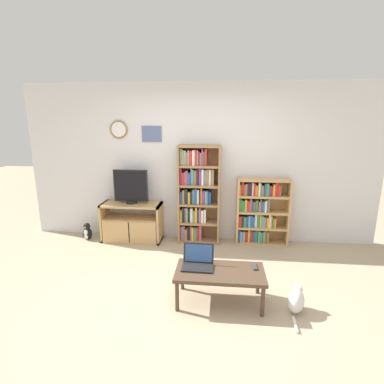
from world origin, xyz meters
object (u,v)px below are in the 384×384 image
(coffee_table, at_px, (220,274))
(laptop, at_px, (198,261))
(cat, at_px, (296,300))
(remote_near_laptop, at_px, (254,266))
(bookshelf_short, at_px, (259,212))
(penguin_figurine, at_px, (87,232))
(television, at_px, (131,187))
(tv_stand, at_px, (132,222))
(bookshelf_tall, at_px, (197,194))

(coffee_table, xyz_separation_m, laptop, (-0.25, 0.08, 0.10))
(cat, bearing_deg, remote_near_laptop, 177.56)
(bookshelf_short, xyz_separation_m, penguin_figurine, (-2.90, -0.16, -0.41))
(television, height_order, penguin_figurine, television)
(tv_stand, relative_size, penguin_figurine, 3.36)
(bookshelf_tall, relative_size, cat, 3.20)
(television, height_order, remote_near_laptop, television)
(penguin_figurine, bearing_deg, bookshelf_short, 3.08)
(bookshelf_short, distance_m, penguin_figurine, 2.94)
(bookshelf_tall, distance_m, bookshelf_short, 1.06)
(television, bearing_deg, tv_stand, -96.04)
(bookshelf_short, height_order, remote_near_laptop, bookshelf_short)
(bookshelf_short, distance_m, cat, 1.88)
(bookshelf_tall, xyz_separation_m, coffee_table, (0.41, -1.72, -0.48))
(television, relative_size, bookshelf_short, 0.52)
(tv_stand, bearing_deg, remote_near_laptop, -38.30)
(tv_stand, xyz_separation_m, bookshelf_tall, (1.09, 0.10, 0.50))
(coffee_table, bearing_deg, tv_stand, 132.91)
(tv_stand, xyz_separation_m, remote_near_laptop, (1.89, -1.49, 0.07))
(tv_stand, distance_m, laptop, 1.98)
(tv_stand, bearing_deg, penguin_figurine, -176.71)
(tv_stand, distance_m, cat, 2.90)
(tv_stand, height_order, coffee_table, tv_stand)
(remote_near_laptop, bearing_deg, coffee_table, 13.31)
(bookshelf_short, distance_m, coffee_table, 1.85)
(television, distance_m, coffee_table, 2.30)
(laptop, bearing_deg, coffee_table, -16.25)
(laptop, distance_m, cat, 1.14)
(bookshelf_short, distance_m, laptop, 1.87)
(bookshelf_tall, bearing_deg, television, -176.24)
(penguin_figurine, bearing_deg, cat, -28.19)
(cat, distance_m, penguin_figurine, 3.53)
(bookshelf_short, distance_m, remote_near_laptop, 1.63)
(bookshelf_tall, height_order, bookshelf_short, bookshelf_tall)
(television, bearing_deg, laptop, -51.52)
(laptop, xyz_separation_m, cat, (1.08, -0.18, -0.32))
(bookshelf_tall, distance_m, remote_near_laptop, 1.84)
(bookshelf_tall, relative_size, bookshelf_short, 1.48)
(laptop, xyz_separation_m, remote_near_laptop, (0.64, 0.04, -0.05))
(laptop, distance_m, penguin_figurine, 2.54)
(remote_near_laptop, bearing_deg, bookshelf_short, -102.20)
(bookshelf_short, xyz_separation_m, remote_near_laptop, (-0.23, -1.61, -0.15))
(television, xyz_separation_m, coffee_table, (1.50, -1.65, -0.59))
(bookshelf_tall, xyz_separation_m, remote_near_laptop, (0.80, -1.60, -0.43))
(bookshelf_short, height_order, laptop, bookshelf_short)
(laptop, relative_size, cat, 0.70)
(coffee_table, distance_m, cat, 0.86)
(television, distance_m, remote_near_laptop, 2.49)
(television, relative_size, laptop, 1.59)
(television, xyz_separation_m, laptop, (1.25, -1.57, -0.48))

